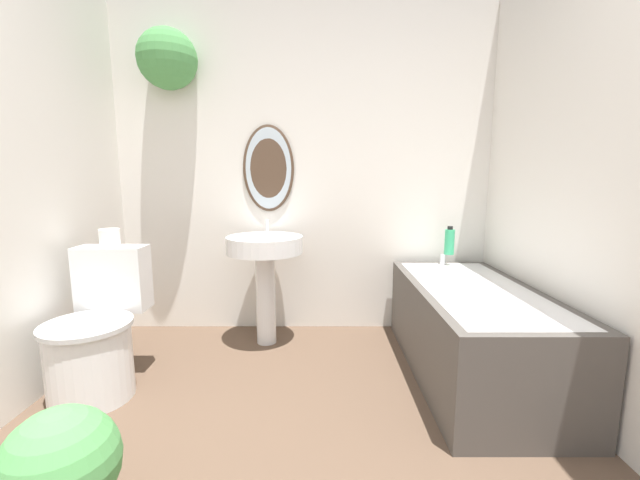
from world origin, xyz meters
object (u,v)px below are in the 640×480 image
(pedestal_sink, at_px, (264,260))
(shampoo_bottle, at_px, (448,241))
(potted_plant, at_px, (59,473))
(toilet_paper_roll, at_px, (108,238))
(toilet, at_px, (95,338))
(bathtub, at_px, (471,329))

(pedestal_sink, bearing_deg, shampoo_bottle, 6.19)
(potted_plant, xyz_separation_m, toilet_paper_roll, (-0.41, 1.13, 0.55))
(toilet, bearing_deg, pedestal_sink, 38.04)
(pedestal_sink, height_order, potted_plant, pedestal_sink)
(bathtub, distance_m, potted_plant, 2.01)
(toilet, bearing_deg, potted_plant, -65.99)
(toilet_paper_roll, bearing_deg, shampoo_bottle, 14.97)
(shampoo_bottle, height_order, toilet_paper_roll, toilet_paper_roll)
(bathtub, bearing_deg, potted_plant, -146.57)
(toilet, height_order, shampoo_bottle, shampoo_bottle)
(potted_plant, bearing_deg, pedestal_sink, 75.29)
(toilet, relative_size, toilet_paper_roll, 6.92)
(pedestal_sink, xyz_separation_m, shampoo_bottle, (1.30, 0.14, 0.10))
(pedestal_sink, xyz_separation_m, potted_plant, (-0.41, -1.56, -0.34))
(shampoo_bottle, relative_size, potted_plant, 0.44)
(potted_plant, distance_m, toilet_paper_roll, 1.33)
(toilet_paper_roll, bearing_deg, toilet, -90.00)
(bathtub, bearing_deg, shampoo_bottle, 86.15)
(toilet, relative_size, potted_plant, 1.66)
(potted_plant, relative_size, toilet_paper_roll, 4.17)
(toilet, height_order, potted_plant, toilet)
(pedestal_sink, xyz_separation_m, toilet_paper_roll, (-0.82, -0.43, 0.22))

